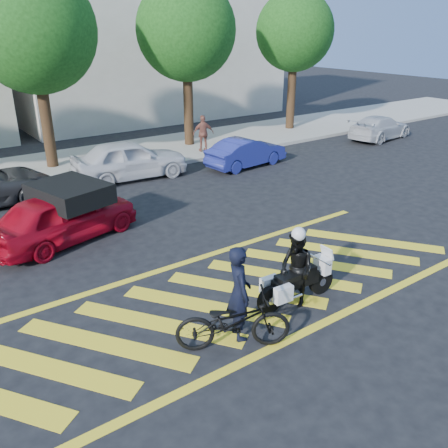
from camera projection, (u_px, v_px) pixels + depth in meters
ground at (228, 297)px, 10.26m from camera, size 90.00×90.00×0.00m
sidewalk at (53, 168)px, 19.20m from camera, size 60.00×5.00×0.15m
crosswalk at (226, 297)px, 10.24m from camera, size 12.33×4.00×0.01m
building_right at (143, 23)px, 28.65m from camera, size 16.00×8.00×11.00m
tree_center at (37, 34)px, 17.36m from camera, size 4.60×4.60×7.56m
tree_right at (188, 34)px, 20.87m from camera, size 4.40×4.40×7.41m
tree_far_right at (295, 34)px, 24.41m from camera, size 4.00×4.00×7.10m
officer_bike at (239, 293)px, 8.64m from camera, size 0.64×0.79×1.86m
bicycle at (233, 322)px, 8.46m from camera, size 2.17×1.64×1.09m
police_motorcycle at (296, 283)px, 9.87m from camera, size 1.98×0.64×0.87m
officer_moto at (296, 269)px, 9.73m from camera, size 0.65×0.81×1.61m
red_convertible at (63, 216)px, 12.68m from camera, size 4.39×2.67×1.40m
parked_mid_right at (130, 160)px, 17.84m from camera, size 4.48×2.18×1.47m
parked_right at (246, 152)px, 19.43m from camera, size 3.67×1.58×1.18m
parked_far_right at (380, 127)px, 24.09m from camera, size 4.22×2.14×1.17m
pedestrian_right at (203, 133)px, 21.06m from camera, size 1.02×0.67×1.61m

